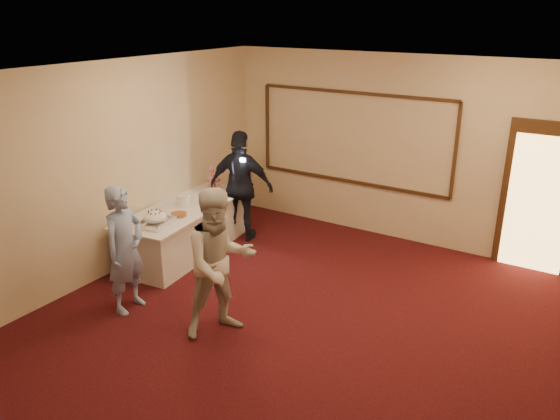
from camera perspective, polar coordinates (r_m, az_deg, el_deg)
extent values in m
plane|color=black|center=(6.64, 0.42, -12.88)|extent=(7.00, 7.00, 0.00)
cube|color=beige|center=(8.99, 12.31, 6.14)|extent=(6.00, 0.04, 3.00)
cube|color=beige|center=(7.86, -18.55, 3.51)|extent=(0.04, 7.00, 3.00)
cube|color=white|center=(5.59, 0.50, 13.80)|extent=(6.00, 7.00, 0.04)
cube|color=#361E10|center=(9.42, 7.39, 2.99)|extent=(3.40, 0.04, 0.05)
cube|color=#361E10|center=(9.09, 7.82, 12.05)|extent=(3.40, 0.04, 0.05)
cube|color=#361E10|center=(10.03, -1.34, 8.65)|extent=(0.05, 0.04, 1.50)
cube|color=#361E10|center=(8.68, 17.87, 5.81)|extent=(0.05, 0.04, 1.50)
cube|color=#361E10|center=(8.61, 25.50, 1.18)|extent=(1.05, 0.06, 2.20)
cube|color=#FFBF66|center=(8.61, 25.38, 0.49)|extent=(0.85, 0.02, 2.00)
cube|color=silver|center=(8.66, -9.74, -2.10)|extent=(1.09, 2.41, 0.74)
cube|color=silver|center=(8.53, -9.89, 0.29)|extent=(1.21, 2.55, 0.03)
cube|color=#B4B6BB|center=(7.87, -12.87, -1.38)|extent=(0.47, 0.55, 0.04)
ellipsoid|color=white|center=(7.84, -12.92, -0.75)|extent=(0.32, 0.32, 0.14)
cube|color=silver|center=(7.89, -11.58, -1.03)|extent=(0.22, 0.29, 0.01)
cylinder|color=#D93E72|center=(9.18, -6.94, 3.31)|extent=(0.02, 0.02, 0.39)
cylinder|color=#D93E72|center=(9.24, -6.89, 2.18)|extent=(0.30, 0.30, 0.01)
cylinder|color=#D93E72|center=(9.19, -6.94, 3.11)|extent=(0.23, 0.23, 0.01)
cylinder|color=#D93E72|center=(9.15, -6.98, 4.06)|extent=(0.16, 0.16, 0.01)
cylinder|color=white|center=(8.52, -10.10, 0.97)|extent=(0.20, 0.20, 0.16)
cylinder|color=white|center=(8.50, -10.13, 1.51)|extent=(0.21, 0.21, 0.01)
cylinder|color=white|center=(8.63, -7.51, 1.30)|extent=(0.18, 0.18, 0.15)
cylinder|color=white|center=(8.60, -7.54, 1.79)|extent=(0.19, 0.19, 0.01)
cylinder|color=white|center=(8.11, -10.53, -0.64)|extent=(0.27, 0.27, 0.01)
cylinder|color=brown|center=(8.10, -10.54, -0.46)|extent=(0.23, 0.23, 0.04)
imported|color=#869DD5|center=(7.05, -15.88, -4.02)|extent=(0.43, 0.62, 1.64)
imported|color=beige|center=(6.31, -6.29, -5.53)|extent=(1.03, 1.10, 1.79)
imported|color=black|center=(8.88, -4.06, 2.46)|extent=(1.15, 0.70, 1.83)
cube|color=white|center=(8.54, -3.93, 5.24)|extent=(0.08, 0.05, 0.05)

